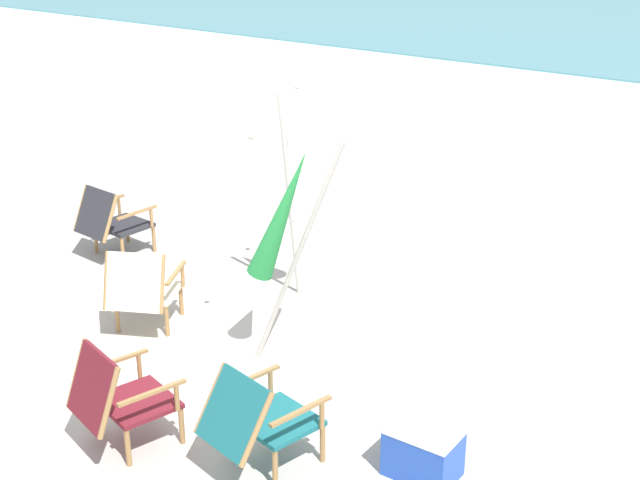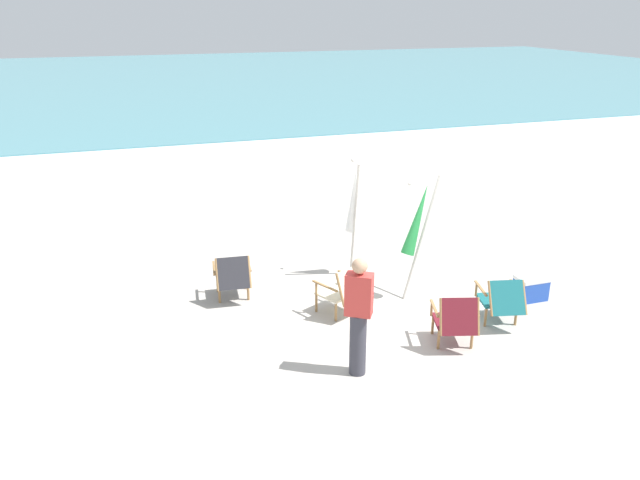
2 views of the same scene
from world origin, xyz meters
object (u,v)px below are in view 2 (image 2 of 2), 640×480
(umbrella_furled_green, at_px, (418,221))
(person_near_chairs, at_px, (359,316))
(beach_chair_front_left, at_px, (344,290))
(beach_chair_back_right, at_px, (502,299))
(beach_chair_mid_center, at_px, (233,276))
(beach_chair_far_center, at_px, (456,319))
(umbrella_furled_white, at_px, (354,201))
(cooler_box, at_px, (531,288))

(umbrella_furled_green, xyz_separation_m, person_near_chairs, (-1.75, -1.91, -0.47))
(beach_chair_front_left, distance_m, beach_chair_back_right, 2.38)
(beach_chair_mid_center, bearing_deg, beach_chair_far_center, -42.16)
(umbrella_furled_white, bearing_deg, person_near_chairs, -109.74)
(beach_chair_far_center, xyz_separation_m, umbrella_furled_green, (0.20, 1.71, 0.87))
(beach_chair_mid_center, height_order, beach_chair_front_left, beach_chair_front_left)
(beach_chair_front_left, relative_size, beach_chair_far_center, 1.05)
(umbrella_furled_green, relative_size, person_near_chairs, 1.23)
(umbrella_furled_green, bearing_deg, umbrella_furled_white, 123.02)
(beach_chair_far_center, height_order, person_near_chairs, person_near_chairs)
(beach_chair_far_center, relative_size, beach_chair_back_right, 0.93)
(umbrella_furled_white, relative_size, umbrella_furled_green, 1.06)
(umbrella_furled_green, relative_size, cooler_box, 4.09)
(person_near_chairs, bearing_deg, beach_chair_mid_center, 113.42)
(beach_chair_front_left, bearing_deg, beach_chair_back_right, -25.59)
(beach_chair_far_center, relative_size, person_near_chairs, 0.50)
(beach_chair_front_left, xyz_separation_m, beach_chair_far_center, (1.16, -1.39, -0.00))
(person_near_chairs, bearing_deg, beach_chair_front_left, 76.39)
(umbrella_furled_white, xyz_separation_m, person_near_chairs, (-1.06, -2.97, -0.54))
(beach_chair_mid_center, height_order, beach_chair_far_center, beach_chair_far_center)
(cooler_box, bearing_deg, umbrella_furled_green, 156.90)
(beach_chair_mid_center, height_order, umbrella_furled_green, umbrella_furled_green)
(beach_chair_mid_center, bearing_deg, cooler_box, -17.66)
(umbrella_furled_white, bearing_deg, umbrella_furled_green, -56.98)
(beach_chair_back_right, bearing_deg, umbrella_furled_white, 121.42)
(beach_chair_back_right, relative_size, umbrella_furled_green, 0.44)
(cooler_box, bearing_deg, beach_chair_far_center, -153.81)
(beach_chair_front_left, relative_size, beach_chair_back_right, 0.97)
(umbrella_furled_green, bearing_deg, beach_chair_mid_center, 165.80)
(beach_chair_far_center, height_order, beach_chair_back_right, beach_chair_far_center)
(beach_chair_front_left, xyz_separation_m, umbrella_furled_green, (1.36, 0.32, 0.87))
(umbrella_furled_white, height_order, cooler_box, umbrella_furled_white)
(beach_chair_far_center, relative_size, umbrella_furled_green, 0.41)
(beach_chair_front_left, bearing_deg, umbrella_furled_white, 63.68)
(beach_chair_far_center, bearing_deg, beach_chair_front_left, 129.89)
(beach_chair_far_center, bearing_deg, beach_chair_mid_center, 137.84)
(beach_chair_far_center, bearing_deg, umbrella_furled_white, 99.94)
(beach_chair_mid_center, relative_size, umbrella_furled_white, 0.38)
(beach_chair_mid_center, distance_m, beach_chair_far_center, 3.63)
(beach_chair_back_right, bearing_deg, beach_chair_far_center, -159.66)
(beach_chair_front_left, distance_m, umbrella_furled_white, 1.80)
(umbrella_furled_white, distance_m, umbrella_furled_green, 1.26)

